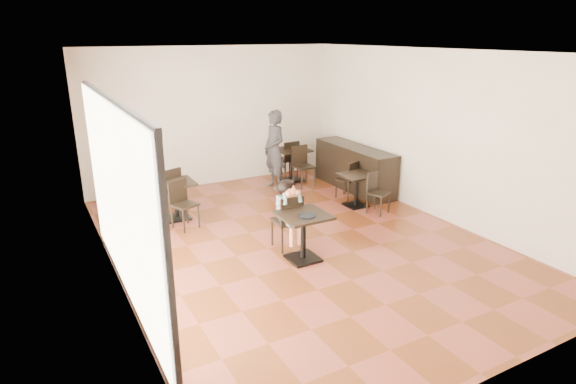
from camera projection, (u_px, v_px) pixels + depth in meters
floor at (298, 242)px, 8.39m from camera, size 6.00×8.00×0.01m
ceiling at (300, 51)px, 7.38m from camera, size 6.00×8.00×0.01m
wall_back at (213, 117)px, 11.21m from camera, size 6.00×0.01×3.20m
wall_front at (510, 240)px, 4.56m from camera, size 6.00×0.01×3.20m
wall_left at (108, 178)px, 6.51m from camera, size 0.01×8.00×3.20m
wall_right at (433, 135)px, 9.26m from camera, size 0.01×8.00×3.20m
storefront_window at (119, 202)px, 6.17m from camera, size 0.04×4.50×2.60m
child_table at (303, 237)px, 7.61m from camera, size 0.74×0.74×0.78m
child_chair at (287, 221)px, 8.04m from camera, size 0.42×0.42×0.94m
child at (287, 214)px, 8.00m from camera, size 0.42×0.59×1.19m
plate at (307, 216)px, 7.40m from camera, size 0.26×0.26×0.02m
pizza_slice at (292, 193)px, 7.71m from camera, size 0.28×0.21×0.06m
adult_patron at (274, 150)px, 11.04m from camera, size 0.48×0.69×1.82m
cafe_table_mid at (356, 190)px, 10.02m from camera, size 0.84×0.84×0.69m
cafe_table_left at (176, 200)px, 9.33m from camera, size 0.92×0.92×0.75m
cafe_table_back at (292, 165)px, 11.75m from camera, size 0.80×0.80×0.79m
chair_mid_a at (347, 179)px, 10.51m from camera, size 0.48×0.48×0.83m
chair_mid_b at (379, 193)px, 9.60m from camera, size 0.48×0.48×0.83m
chair_left_a at (168, 189)px, 9.76m from camera, size 0.52×0.52×0.90m
chair_left_b at (185, 205)px, 8.85m from camera, size 0.52×0.52×0.90m
chair_back_a at (287, 159)px, 11.93m from camera, size 0.46×0.46×0.96m
chair_back_b at (304, 167)px, 11.27m from camera, size 0.46×0.46×0.96m
service_counter at (354, 168)px, 11.11m from camera, size 0.60×2.40×1.00m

